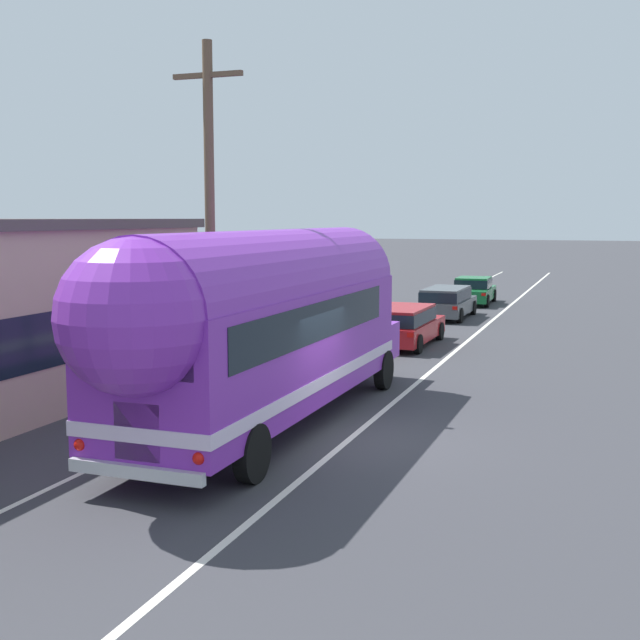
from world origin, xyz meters
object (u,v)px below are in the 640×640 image
object	(u,v)px
utility_pole	(210,215)
painted_bus	(262,321)
car_second	(447,300)
car_third	(474,290)
car_lead	(403,323)

from	to	relation	value
utility_pole	painted_bus	size ratio (longest dim) A/B	0.68
car_second	car_third	size ratio (longest dim) A/B	1.03
painted_bus	car_lead	world-z (taller)	painted_bus
painted_bus	car_third	xyz separation A→B (m)	(-0.02, 26.46, -1.57)
utility_pole	car_lead	world-z (taller)	utility_pole
utility_pole	car_lead	xyz separation A→B (m)	(2.50, 9.22, -3.64)
painted_bus	car_second	distance (m)	20.06
car_lead	car_second	size ratio (longest dim) A/B	1.01
utility_pole	car_third	xyz separation A→B (m)	(2.52, 23.78, -3.69)
painted_bus	car_third	size ratio (longest dim) A/B	2.77
utility_pole	car_lead	size ratio (longest dim) A/B	1.82
painted_bus	car_lead	xyz separation A→B (m)	(-0.04, 11.90, -1.51)
utility_pole	car_lead	distance (m)	10.22
painted_bus	car_third	world-z (taller)	painted_bus
car_lead	car_third	world-z (taller)	same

